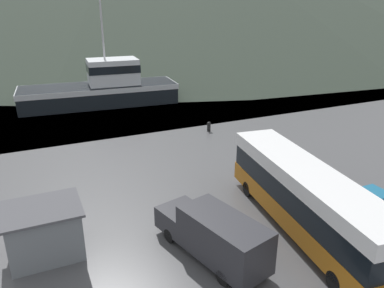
{
  "coord_description": "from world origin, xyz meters",
  "views": [
    {
      "loc": [
        -12.55,
        -5.67,
        10.97
      ],
      "look_at": [
        -2.93,
        15.7,
        2.0
      ],
      "focal_mm": 35.0,
      "sensor_mm": 36.0,
      "label": 1
    }
  ],
  "objects_px": {
    "storage_bin": "(372,200)",
    "fishing_boat": "(103,88)",
    "small_boat": "(37,81)",
    "tour_bus": "(305,197)",
    "delivery_van": "(214,234)",
    "dock_kiosk": "(45,231)"
  },
  "relations": [
    {
      "from": "storage_bin",
      "to": "fishing_boat",
      "type": "bearing_deg",
      "value": 106.96
    },
    {
      "from": "fishing_boat",
      "to": "small_boat",
      "type": "distance_m",
      "value": 16.48
    },
    {
      "from": "tour_bus",
      "to": "small_boat",
      "type": "xyz_separation_m",
      "value": [
        -10.22,
        44.5,
        -1.49
      ]
    },
    {
      "from": "delivery_van",
      "to": "fishing_boat",
      "type": "bearing_deg",
      "value": 73.43
    },
    {
      "from": "storage_bin",
      "to": "dock_kiosk",
      "type": "bearing_deg",
      "value": 168.98
    },
    {
      "from": "dock_kiosk",
      "to": "fishing_boat",
      "type": "bearing_deg",
      "value": 72.86
    },
    {
      "from": "small_boat",
      "to": "tour_bus",
      "type": "bearing_deg",
      "value": 16.73
    },
    {
      "from": "fishing_boat",
      "to": "dock_kiosk",
      "type": "height_order",
      "value": "fishing_boat"
    },
    {
      "from": "delivery_van",
      "to": "dock_kiosk",
      "type": "xyz_separation_m",
      "value": [
        -6.88,
        3.44,
        -0.02
      ]
    },
    {
      "from": "delivery_van",
      "to": "dock_kiosk",
      "type": "bearing_deg",
      "value": 139.06
    },
    {
      "from": "delivery_van",
      "to": "storage_bin",
      "type": "bearing_deg",
      "value": -13.56
    },
    {
      "from": "fishing_boat",
      "to": "dock_kiosk",
      "type": "distance_m",
      "value": 27.19
    },
    {
      "from": "delivery_van",
      "to": "dock_kiosk",
      "type": "distance_m",
      "value": 7.69
    },
    {
      "from": "tour_bus",
      "to": "storage_bin",
      "type": "height_order",
      "value": "tour_bus"
    },
    {
      "from": "tour_bus",
      "to": "delivery_van",
      "type": "relative_size",
      "value": 1.88
    },
    {
      "from": "storage_bin",
      "to": "tour_bus",
      "type": "bearing_deg",
      "value": -179.42
    },
    {
      "from": "tour_bus",
      "to": "dock_kiosk",
      "type": "height_order",
      "value": "tour_bus"
    },
    {
      "from": "tour_bus",
      "to": "dock_kiosk",
      "type": "relative_size",
      "value": 3.55
    },
    {
      "from": "storage_bin",
      "to": "small_boat",
      "type": "xyz_separation_m",
      "value": [
        -15.2,
        44.45,
        -0.11
      ]
    },
    {
      "from": "small_boat",
      "to": "storage_bin",
      "type": "bearing_deg",
      "value": 22.67
    },
    {
      "from": "storage_bin",
      "to": "small_boat",
      "type": "height_order",
      "value": "storage_bin"
    },
    {
      "from": "delivery_van",
      "to": "small_boat",
      "type": "bearing_deg",
      "value": 82.21
    }
  ]
}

